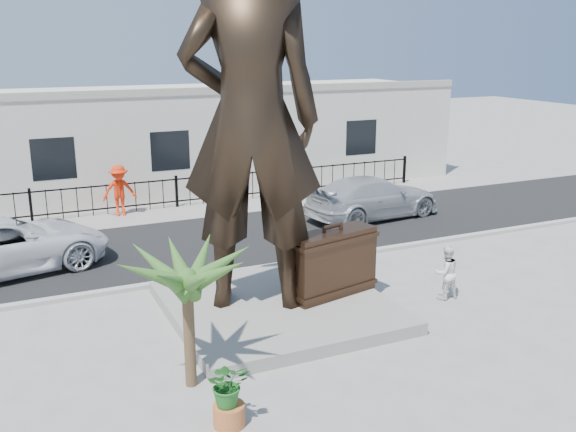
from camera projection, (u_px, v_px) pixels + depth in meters
name	position (u px, v px, depth m)	size (l,w,h in m)	color
ground	(324.00, 333.00, 14.79)	(100.00, 100.00, 0.00)	#9E9991
street	(215.00, 239.00, 21.80)	(40.00, 7.00, 0.01)	black
curb	(252.00, 269.00, 18.72)	(40.00, 0.25, 0.12)	#A5A399
far_sidewalk	(183.00, 211.00, 25.31)	(40.00, 2.50, 0.02)	#9E9991
plinth	(278.00, 307.00, 15.86)	(5.20, 5.20, 0.30)	gray
fence	(177.00, 193.00, 25.86)	(22.00, 0.10, 1.20)	black
building	(151.00, 139.00, 29.12)	(28.00, 7.00, 4.40)	silver
statue	(251.00, 120.00, 14.60)	(3.25, 2.13, 8.92)	black
suitcase	(332.00, 263.00, 16.06)	(2.36, 0.75, 1.66)	#332115
tourist	(446.00, 273.00, 16.58)	(0.70, 0.54, 1.44)	white
car_white	(5.00, 245.00, 18.46)	(2.69, 5.84, 1.62)	silver
car_silver	(373.00, 197.00, 24.26)	(2.20, 5.41, 1.57)	#A8ABAD
worker	(119.00, 191.00, 24.45)	(1.27, 0.73, 1.96)	red
palm_tree	(191.00, 385.00, 12.55)	(1.80, 1.80, 3.20)	#335D22
planter	(229.00, 415.00, 11.17)	(0.56, 0.56, 0.40)	#B66130
shrub	(228.00, 384.00, 11.01)	(0.74, 0.64, 0.82)	#206321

